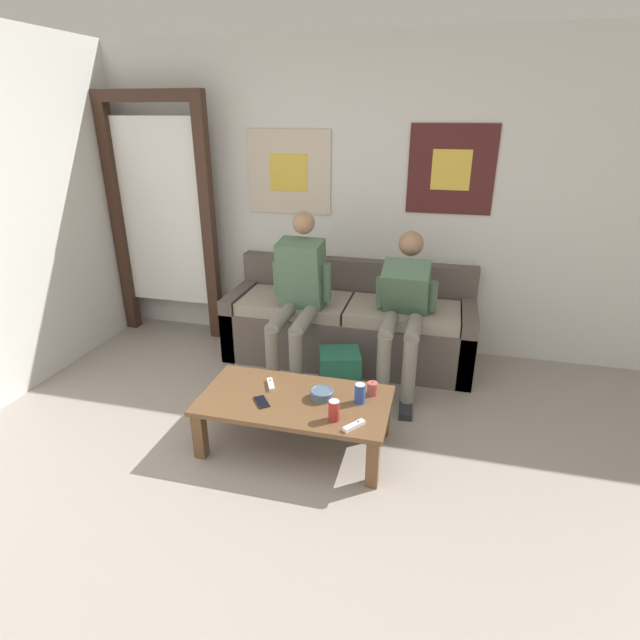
{
  "coord_description": "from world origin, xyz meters",
  "views": [
    {
      "loc": [
        0.83,
        -1.56,
        1.98
      ],
      "look_at": [
        0.07,
        1.44,
        0.68
      ],
      "focal_mm": 28.0,
      "sensor_mm": 36.0,
      "label": 1
    }
  ],
  "objects_px": {
    "cell_phone": "(262,402)",
    "person_seated_adult": "(298,293)",
    "game_controller_near_left": "(354,426)",
    "couch": "(349,326)",
    "drink_can_blue": "(360,393)",
    "pillar_candle": "(372,389)",
    "person_seated_teen": "(404,306)",
    "ceramic_bowl": "(322,394)",
    "game_controller_near_right": "(271,385)",
    "backpack": "(340,377)",
    "drink_can_red": "(334,410)",
    "coffee_table": "(295,406)"
  },
  "relations": [
    {
      "from": "ceramic_bowl",
      "to": "cell_phone",
      "type": "bearing_deg",
      "value": -158.15
    },
    {
      "from": "drink_can_red",
      "to": "cell_phone",
      "type": "relative_size",
      "value": 0.84
    },
    {
      "from": "couch",
      "to": "game_controller_near_right",
      "type": "height_order",
      "value": "couch"
    },
    {
      "from": "coffee_table",
      "to": "ceramic_bowl",
      "type": "height_order",
      "value": "ceramic_bowl"
    },
    {
      "from": "couch",
      "to": "backpack",
      "type": "bearing_deg",
      "value": -84.41
    },
    {
      "from": "person_seated_teen",
      "to": "ceramic_bowl",
      "type": "bearing_deg",
      "value": -112.76
    },
    {
      "from": "game_controller_near_right",
      "to": "cell_phone",
      "type": "bearing_deg",
      "value": -86.56
    },
    {
      "from": "person_seated_teen",
      "to": "backpack",
      "type": "height_order",
      "value": "person_seated_teen"
    },
    {
      "from": "game_controller_near_right",
      "to": "person_seated_adult",
      "type": "bearing_deg",
      "value": 93.81
    },
    {
      "from": "coffee_table",
      "to": "drink_can_red",
      "type": "bearing_deg",
      "value": -30.01
    },
    {
      "from": "game_controller_near_left",
      "to": "cell_phone",
      "type": "xyz_separation_m",
      "value": [
        -0.59,
        0.12,
        -0.01
      ]
    },
    {
      "from": "person_seated_adult",
      "to": "cell_phone",
      "type": "relative_size",
      "value": 8.66
    },
    {
      "from": "cell_phone",
      "to": "person_seated_adult",
      "type": "bearing_deg",
      "value": 93.74
    },
    {
      "from": "coffee_table",
      "to": "cell_phone",
      "type": "xyz_separation_m",
      "value": [
        -0.18,
        -0.1,
        0.06
      ]
    },
    {
      "from": "person_seated_adult",
      "to": "drink_can_blue",
      "type": "relative_size",
      "value": 10.35
    },
    {
      "from": "couch",
      "to": "coffee_table",
      "type": "bearing_deg",
      "value": -93.76
    },
    {
      "from": "pillar_candle",
      "to": "drink_can_red",
      "type": "relative_size",
      "value": 0.76
    },
    {
      "from": "backpack",
      "to": "ceramic_bowl",
      "type": "height_order",
      "value": "ceramic_bowl"
    },
    {
      "from": "backpack",
      "to": "drink_can_red",
      "type": "xyz_separation_m",
      "value": [
        0.13,
        -0.78,
        0.22
      ]
    },
    {
      "from": "person_seated_adult",
      "to": "person_seated_teen",
      "type": "bearing_deg",
      "value": 4.95
    },
    {
      "from": "drink_can_blue",
      "to": "game_controller_near_left",
      "type": "xyz_separation_m",
      "value": [
        0.02,
        -0.27,
        -0.05
      ]
    },
    {
      "from": "couch",
      "to": "game_controller_near_right",
      "type": "relative_size",
      "value": 14.21
    },
    {
      "from": "person_seated_teen",
      "to": "game_controller_near_left",
      "type": "bearing_deg",
      "value": -97.0
    },
    {
      "from": "game_controller_near_left",
      "to": "cell_phone",
      "type": "height_order",
      "value": "game_controller_near_left"
    },
    {
      "from": "ceramic_bowl",
      "to": "drink_can_blue",
      "type": "xyz_separation_m",
      "value": [
        0.23,
        0.01,
        0.03
      ]
    },
    {
      "from": "coffee_table",
      "to": "game_controller_near_right",
      "type": "height_order",
      "value": "game_controller_near_right"
    },
    {
      "from": "backpack",
      "to": "drink_can_red",
      "type": "distance_m",
      "value": 0.82
    },
    {
      "from": "pillar_candle",
      "to": "game_controller_near_left",
      "type": "height_order",
      "value": "pillar_candle"
    },
    {
      "from": "ceramic_bowl",
      "to": "game_controller_near_right",
      "type": "height_order",
      "value": "ceramic_bowl"
    },
    {
      "from": "coffee_table",
      "to": "person_seated_teen",
      "type": "relative_size",
      "value": 1.03
    },
    {
      "from": "pillar_candle",
      "to": "drink_can_blue",
      "type": "height_order",
      "value": "drink_can_blue"
    },
    {
      "from": "pillar_candle",
      "to": "drink_can_red",
      "type": "xyz_separation_m",
      "value": [
        -0.17,
        -0.33,
        0.02
      ]
    },
    {
      "from": "backpack",
      "to": "game_controller_near_right",
      "type": "height_order",
      "value": "backpack"
    },
    {
      "from": "couch",
      "to": "backpack",
      "type": "relative_size",
      "value": 5.4
    },
    {
      "from": "game_controller_near_left",
      "to": "cell_phone",
      "type": "relative_size",
      "value": 0.91
    },
    {
      "from": "person_seated_teen",
      "to": "cell_phone",
      "type": "bearing_deg",
      "value": -124.31
    },
    {
      "from": "couch",
      "to": "drink_can_blue",
      "type": "relative_size",
      "value": 16.54
    },
    {
      "from": "coffee_table",
      "to": "game_controller_near_left",
      "type": "distance_m",
      "value": 0.47
    },
    {
      "from": "couch",
      "to": "game_controller_near_left",
      "type": "xyz_separation_m",
      "value": [
        0.33,
        -1.53,
        0.06
      ]
    },
    {
      "from": "drink_can_blue",
      "to": "drink_can_red",
      "type": "distance_m",
      "value": 0.25
    },
    {
      "from": "coffee_table",
      "to": "cell_phone",
      "type": "bearing_deg",
      "value": -151.77
    },
    {
      "from": "pillar_candle",
      "to": "game_controller_near_left",
      "type": "xyz_separation_m",
      "value": [
        -0.04,
        -0.38,
        -0.03
      ]
    },
    {
      "from": "pillar_candle",
      "to": "drink_can_red",
      "type": "distance_m",
      "value": 0.37
    },
    {
      "from": "drink_can_blue",
      "to": "game_controller_near_right",
      "type": "bearing_deg",
      "value": 175.2
    },
    {
      "from": "game_controller_near_left",
      "to": "person_seated_teen",
      "type": "bearing_deg",
      "value": 83.0
    },
    {
      "from": "person_seated_adult",
      "to": "couch",
      "type": "bearing_deg",
      "value": 49.84
    },
    {
      "from": "pillar_candle",
      "to": "game_controller_near_left",
      "type": "distance_m",
      "value": 0.38
    },
    {
      "from": "backpack",
      "to": "drink_can_blue",
      "type": "bearing_deg",
      "value": -66.51
    },
    {
      "from": "ceramic_bowl",
      "to": "pillar_candle",
      "type": "height_order",
      "value": "pillar_candle"
    },
    {
      "from": "person_seated_adult",
      "to": "backpack",
      "type": "relative_size",
      "value": 3.38
    }
  ]
}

